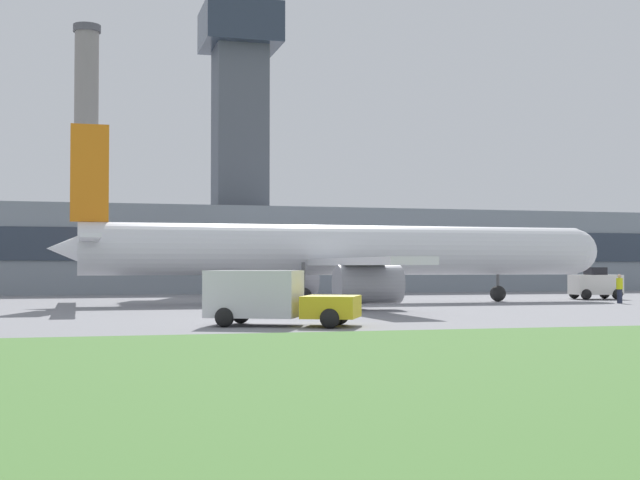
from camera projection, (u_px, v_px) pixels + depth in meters
name	position (u px, v px, depth m)	size (l,w,h in m)	color
ground_plane	(363.00, 307.00, 47.57)	(400.00, 400.00, 0.00)	gray
terminal_building	(251.00, 242.00, 77.82)	(78.10, 13.46, 24.88)	gray
smokestack_left	(86.00, 154.00, 99.44)	(3.06, 3.06, 29.29)	gray
airplane	(336.00, 253.00, 52.14)	(33.35, 30.43, 9.94)	silver
pushback_tug	(595.00, 285.00, 58.81)	(3.29, 2.83, 2.11)	white
baggage_truck	(272.00, 298.00, 32.16)	(5.83, 4.36, 2.00)	yellow
ground_crew_person	(620.00, 288.00, 52.04)	(0.53, 0.53, 1.70)	#23283D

